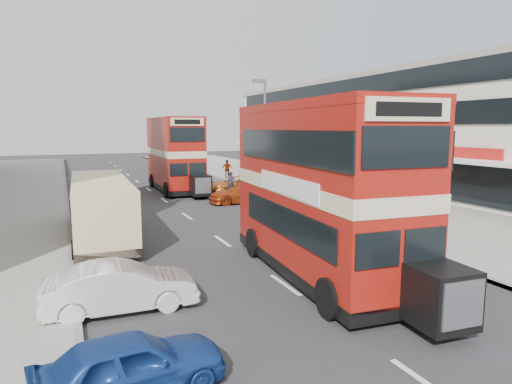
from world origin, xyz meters
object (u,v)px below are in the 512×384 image
bus_main (320,190)px  pedestrian_far (227,169)px  pedestrian_near (303,190)px  street_lamp (264,129)px  car_right_b (238,185)px  car_left_near (131,365)px  bus_second (175,154)px  coach (101,206)px  cyclist (231,191)px  car_left_front (121,287)px  car_right_a (243,193)px

bus_main → pedestrian_far: 28.28m
pedestrian_near → pedestrian_far: 15.81m
street_lamp → car_right_b: street_lamp is taller
bus_main → pedestrian_far: bearing=-99.4°
pedestrian_far → pedestrian_near: bearing=-85.5°
pedestrian_near → car_left_near: bearing=44.9°
car_right_b → pedestrian_far: bearing=161.0°
bus_second → coach: bus_second is taller
coach → car_left_near: size_ratio=2.65×
bus_second → pedestrian_near: size_ratio=5.53×
pedestrian_far → cyclist: (-3.90, -11.66, -0.36)m
bus_main → car_left_front: bus_main is taller
coach → pedestrian_far: (12.82, 19.05, -0.43)m
car_left_near → bus_second: bearing=-22.5°
car_right_a → cyclist: bearing=-158.1°
bus_main → cyclist: (2.71, 15.77, -2.24)m
car_left_front → pedestrian_far: bearing=-22.9°
car_left_front → pedestrian_far: (13.04, 27.83, 0.36)m
pedestrian_far → cyclist: size_ratio=0.89×
car_left_front → pedestrian_far: pedestrian_far is taller
cyclist → bus_second: bearing=116.8°
bus_second → pedestrian_near: 11.93m
car_right_a → car_right_b: bearing=167.1°
pedestrian_near → car_right_a: bearing=-52.7°
bus_main → pedestrian_near: bus_main is taller
car_right_a → pedestrian_near: bearing=46.7°
cyclist → car_right_a: bearing=-64.6°
car_left_front → car_right_a: size_ratio=0.88×
pedestrian_near → cyclist: 5.28m
car_right_a → pedestrian_near: size_ratio=2.54×
car_left_near → car_left_front: 4.08m
pedestrian_near → pedestrian_far: (0.64, 15.79, -0.03)m
bus_second → pedestrian_far: size_ratio=5.74×
car_right_b → bus_second: bearing=-139.4°
coach → pedestrian_near: bearing=16.7°
car_right_b → cyclist: bearing=-34.5°
bus_second → cyclist: bearing=111.4°
car_right_b → cyclist: (-1.42, -2.41, -0.02)m
bus_main → bus_second: bearing=-86.8°
bus_second → car_left_near: 27.50m
car_right_a → pedestrian_far: (3.48, 12.87, 0.36)m
street_lamp → pedestrian_near: size_ratio=4.49×
bus_main → car_right_b: bearing=-98.7°
car_left_front → car_right_a: car_right_a is taller
bus_second → pedestrian_near: bus_second is taller
car_left_near → car_right_b: size_ratio=0.71×
bus_second → car_left_near: (-7.10, -26.47, -2.30)m
bus_second → pedestrian_far: bearing=-138.2°
car_left_front → car_right_a: (9.56, 14.97, 0.00)m
coach → car_left_near: bearing=-90.6°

